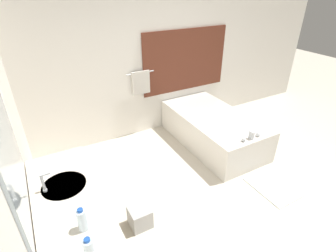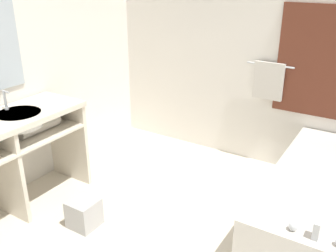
{
  "view_description": "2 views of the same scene",
  "coord_description": "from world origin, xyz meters",
  "px_view_note": "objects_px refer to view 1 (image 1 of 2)",
  "views": [
    {
      "loc": [
        -1.96,
        -1.77,
        2.53
      ],
      "look_at": [
        -0.56,
        0.74,
        0.9
      ],
      "focal_mm": 28.0,
      "sensor_mm": 36.0,
      "label": 1
    },
    {
      "loc": [
        0.83,
        -1.66,
        2.08
      ],
      "look_at": [
        -0.63,
        0.66,
        0.92
      ],
      "focal_mm": 40.0,
      "sensor_mm": 36.0,
      "label": 2
    }
  ],
  "objects_px": {
    "water_bottle_1": "(82,220)",
    "waste_bin": "(140,217)",
    "water_bottle_2": "(89,250)",
    "bathtub": "(213,128)"
  },
  "relations": [
    {
      "from": "water_bottle_2",
      "to": "waste_bin",
      "type": "distance_m",
      "value": 1.37
    },
    {
      "from": "water_bottle_1",
      "to": "water_bottle_2",
      "type": "xyz_separation_m",
      "value": [
        -0.02,
        -0.26,
        -0.0
      ]
    },
    {
      "from": "bathtub",
      "to": "water_bottle_2",
      "type": "distance_m",
      "value": 3.18
    },
    {
      "from": "bathtub",
      "to": "waste_bin",
      "type": "relative_size",
      "value": 7.45
    },
    {
      "from": "bathtub",
      "to": "water_bottle_2",
      "type": "xyz_separation_m",
      "value": [
        -2.49,
        -1.84,
        0.71
      ]
    },
    {
      "from": "water_bottle_1",
      "to": "waste_bin",
      "type": "distance_m",
      "value": 1.23
    },
    {
      "from": "water_bottle_1",
      "to": "water_bottle_2",
      "type": "height_order",
      "value": "water_bottle_1"
    },
    {
      "from": "waste_bin",
      "to": "water_bottle_2",
      "type": "bearing_deg",
      "value": -129.17
    },
    {
      "from": "water_bottle_1",
      "to": "waste_bin",
      "type": "bearing_deg",
      "value": 40.63
    },
    {
      "from": "water_bottle_2",
      "to": "water_bottle_1",
      "type": "bearing_deg",
      "value": 86.15
    }
  ]
}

